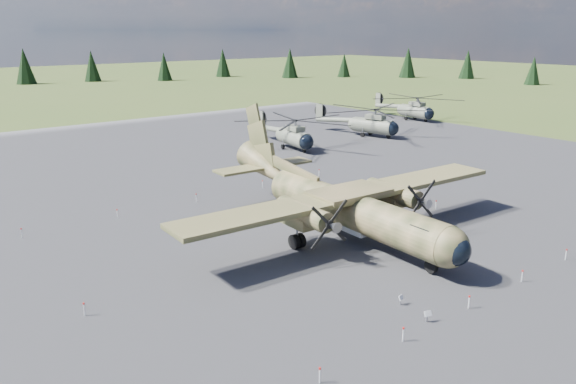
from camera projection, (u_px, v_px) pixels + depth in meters
ground at (301, 250)px, 42.87m from camera, size 500.00×500.00×0.00m
apron at (230, 217)px, 50.40m from camera, size 120.00×120.00×0.04m
transport_plane at (340, 200)px, 45.57m from camera, size 30.46×27.65×10.04m
helicopter_near at (294, 128)px, 78.15m from camera, size 19.14×20.89×4.29m
helicopter_mid at (373, 117)px, 87.56m from camera, size 21.00×22.14×4.44m
helicopter_far at (415, 104)px, 103.56m from camera, size 18.01×20.46×4.30m
info_placard_left at (428, 315)px, 32.18m from camera, size 0.49×0.32×0.72m
info_placard_right at (401, 298)px, 34.24m from camera, size 0.44×0.28×0.65m
barrier_fence at (297, 246)px, 42.39m from camera, size 33.12×29.62×0.85m
treeline at (234, 180)px, 43.89m from camera, size 337.32×334.25×10.99m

